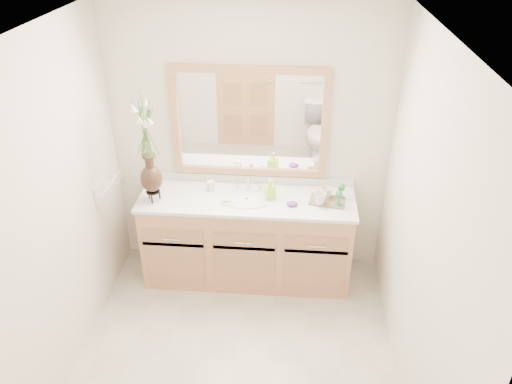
# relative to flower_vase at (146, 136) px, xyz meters

# --- Properties ---
(floor) EXTENTS (2.60, 2.60, 0.00)m
(floor) POSITION_rel_flower_vase_xyz_m (0.78, -0.92, -1.42)
(floor) COLOR beige
(floor) RESTS_ON ground
(ceiling) EXTENTS (2.40, 2.60, 0.02)m
(ceiling) POSITION_rel_flower_vase_xyz_m (0.78, -0.92, 0.98)
(ceiling) COLOR white
(ceiling) RESTS_ON wall_back
(wall_back) EXTENTS (2.40, 0.02, 2.40)m
(wall_back) POSITION_rel_flower_vase_xyz_m (0.78, 0.38, -0.22)
(wall_back) COLOR beige
(wall_back) RESTS_ON floor
(wall_left) EXTENTS (0.02, 2.60, 2.40)m
(wall_left) POSITION_rel_flower_vase_xyz_m (-0.42, -0.92, -0.22)
(wall_left) COLOR beige
(wall_left) RESTS_ON floor
(wall_right) EXTENTS (0.02, 2.60, 2.40)m
(wall_right) POSITION_rel_flower_vase_xyz_m (1.98, -0.92, -0.22)
(wall_right) COLOR beige
(wall_right) RESTS_ON floor
(vanity) EXTENTS (1.80, 0.55, 0.80)m
(vanity) POSITION_rel_flower_vase_xyz_m (0.78, 0.10, -1.02)
(vanity) COLOR tan
(vanity) RESTS_ON floor
(counter) EXTENTS (1.84, 0.57, 0.03)m
(counter) POSITION_rel_flower_vase_xyz_m (0.78, 0.10, -0.61)
(counter) COLOR silver
(counter) RESTS_ON vanity
(sink) EXTENTS (0.38, 0.34, 0.23)m
(sink) POSITION_rel_flower_vase_xyz_m (0.78, 0.08, -0.65)
(sink) COLOR white
(sink) RESTS_ON counter
(mirror) EXTENTS (1.32, 0.04, 0.97)m
(mirror) POSITION_rel_flower_vase_xyz_m (0.78, 0.36, -0.02)
(mirror) COLOR white
(mirror) RESTS_ON wall_back
(switch_plate) EXTENTS (0.02, 0.12, 0.12)m
(switch_plate) POSITION_rel_flower_vase_xyz_m (-0.41, -0.15, -0.44)
(switch_plate) COLOR white
(switch_plate) RESTS_ON wall_left
(flower_vase) EXTENTS (0.21, 0.21, 0.87)m
(flower_vase) POSITION_rel_flower_vase_xyz_m (0.00, 0.00, 0.00)
(flower_vase) COLOR black
(flower_vase) RESTS_ON counter
(tumbler) EXTENTS (0.07, 0.07, 0.09)m
(tumbler) POSITION_rel_flower_vase_xyz_m (0.45, 0.21, -0.55)
(tumbler) COLOR beige
(tumbler) RESTS_ON counter
(soap_dish) EXTENTS (0.11, 0.11, 0.03)m
(soap_dish) POSITION_rel_flower_vase_xyz_m (0.62, 0.01, -0.58)
(soap_dish) COLOR beige
(soap_dish) RESTS_ON counter
(soap_bottle) EXTENTS (0.09, 0.09, 0.16)m
(soap_bottle) POSITION_rel_flower_vase_xyz_m (0.97, 0.12, -0.51)
(soap_bottle) COLOR #A5E034
(soap_bottle) RESTS_ON counter
(purple_dish) EXTENTS (0.11, 0.10, 0.03)m
(purple_dish) POSITION_rel_flower_vase_xyz_m (1.16, 0.01, -0.57)
(purple_dish) COLOR #6F297D
(purple_dish) RESTS_ON counter
(tray) EXTENTS (0.32, 0.24, 0.01)m
(tray) POSITION_rel_flower_vase_xyz_m (1.46, 0.10, -0.58)
(tray) COLOR brown
(tray) RESTS_ON counter
(mug_left) EXTENTS (0.13, 0.13, 0.11)m
(mug_left) POSITION_rel_flower_vase_xyz_m (1.39, 0.04, -0.52)
(mug_left) COLOR beige
(mug_left) RESTS_ON tray
(mug_right) EXTENTS (0.13, 0.12, 0.10)m
(mug_right) POSITION_rel_flower_vase_xyz_m (1.45, 0.14, -0.53)
(mug_right) COLOR beige
(mug_right) RESTS_ON tray
(goblet_front) EXTENTS (0.06, 0.06, 0.13)m
(goblet_front) POSITION_rel_flower_vase_xyz_m (1.54, 0.03, -0.49)
(goblet_front) COLOR #25713C
(goblet_front) RESTS_ON tray
(goblet_back) EXTENTS (0.06, 0.06, 0.13)m
(goblet_back) POSITION_rel_flower_vase_xyz_m (1.57, 0.15, -0.49)
(goblet_back) COLOR #25713C
(goblet_back) RESTS_ON tray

